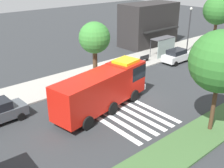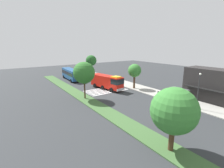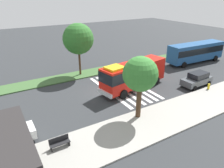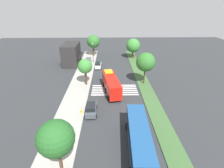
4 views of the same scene
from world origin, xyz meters
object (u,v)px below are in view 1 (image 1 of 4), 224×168
(sidewalk_tree_center, at_px, (218,10))
(parked_car_east, at_px, (177,56))
(bench_near_shelter, at_px, (144,58))
(median_tree_far_west, at_px, (221,62))
(fire_truck, at_px, (105,87))
(sidewalk_tree_west, at_px, (95,38))
(bus_stop_shelter, at_px, (165,43))
(street_lamp, at_px, (189,26))

(sidewalk_tree_center, bearing_deg, parked_car_east, -170.09)
(bench_near_shelter, relative_size, median_tree_far_west, 0.21)
(parked_car_east, relative_size, median_tree_far_west, 0.57)
(fire_truck, bearing_deg, sidewalk_tree_west, 49.33)
(bench_near_shelter, bearing_deg, fire_truck, -151.62)
(fire_truck, distance_m, parked_car_east, 15.37)
(bus_stop_shelter, height_order, bench_near_shelter, bus_stop_shelter)
(street_lamp, distance_m, sidewalk_tree_west, 16.24)
(street_lamp, height_order, sidewalk_tree_center, sidewalk_tree_center)
(bus_stop_shelter, distance_m, street_lamp, 4.62)
(bench_near_shelter, distance_m, sidewalk_tree_west, 9.03)
(median_tree_far_west, bearing_deg, sidewalk_tree_west, 91.21)
(bus_stop_shelter, xyz_separation_m, street_lamp, (4.13, -0.80, 1.90))
(parked_car_east, height_order, median_tree_far_west, median_tree_far_west)
(fire_truck, xyz_separation_m, parked_car_east, (14.90, 3.61, -1.11))
(sidewalk_tree_west, bearing_deg, bus_stop_shelter, 1.89)
(parked_car_east, bearing_deg, fire_truck, -166.40)
(fire_truck, bearing_deg, street_lamp, 5.19)
(fire_truck, relative_size, parked_car_east, 2.35)
(parked_car_east, distance_m, bench_near_shelter, 4.29)
(bench_near_shelter, bearing_deg, median_tree_far_west, -118.87)
(bench_near_shelter, height_order, street_lamp, street_lamp)
(sidewalk_tree_west, bearing_deg, parked_car_east, -10.85)
(bus_stop_shelter, height_order, street_lamp, street_lamp)
(bench_near_shelter, xyz_separation_m, sidewalk_tree_west, (-8.09, -0.41, 3.99))
(street_lamp, bearing_deg, parked_car_east, -159.21)
(parked_car_east, bearing_deg, bus_stop_shelter, 76.78)
(street_lamp, height_order, sidewalk_tree_west, street_lamp)
(bench_near_shelter, bearing_deg, parked_car_east, -37.58)
(parked_car_east, height_order, sidewalk_tree_west, sidewalk_tree_west)
(sidewalk_tree_center, relative_size, median_tree_far_west, 0.98)
(bench_near_shelter, relative_size, sidewalk_tree_center, 0.22)
(bus_stop_shelter, relative_size, street_lamp, 0.57)
(parked_car_east, xyz_separation_m, sidewalk_tree_center, (12.60, 2.20, 4.30))
(bus_stop_shelter, distance_m, sidewalk_tree_center, 12.44)
(parked_car_east, height_order, street_lamp, street_lamp)
(sidewalk_tree_west, bearing_deg, sidewalk_tree_center, 0.00)
(street_lamp, relative_size, median_tree_far_west, 0.83)
(parked_car_east, relative_size, sidewalk_tree_west, 0.69)
(street_lamp, relative_size, sidewalk_tree_center, 0.84)
(parked_car_east, distance_m, sidewalk_tree_west, 12.25)
(fire_truck, bearing_deg, bus_stop_shelter, 11.61)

